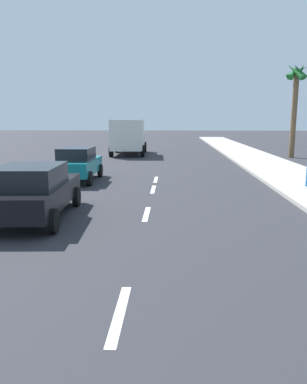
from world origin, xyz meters
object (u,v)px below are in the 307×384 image
(parked_car_black, at_px, (32,190))
(delivery_truck, at_px, (129,136))
(parked_car_teal, at_px, (78,163))
(palm_tree_distant, at_px, (296,89))

(parked_car_black, height_order, delivery_truck, delivery_truck)
(parked_car_teal, height_order, delivery_truck, delivery_truck)
(parked_car_black, bearing_deg, parked_car_teal, 89.72)
(parked_car_black, distance_m, delivery_truck, 20.16)
(parked_car_teal, relative_size, delivery_truck, 0.61)
(parked_car_black, xyz_separation_m, delivery_truck, (0.50, 20.14, 0.66))
(delivery_truck, xyz_separation_m, palm_tree_distant, (12.44, -1.73, 3.46))
(delivery_truck, bearing_deg, parked_car_black, -93.09)
(parked_car_black, bearing_deg, delivery_truck, 85.24)
(delivery_truck, bearing_deg, palm_tree_distant, -9.57)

